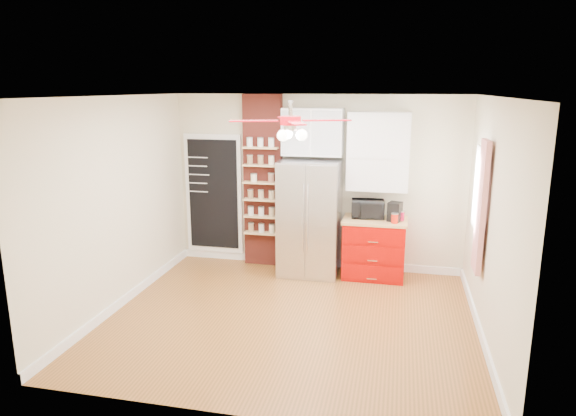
% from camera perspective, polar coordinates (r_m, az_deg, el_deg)
% --- Properties ---
extents(floor, '(4.50, 4.50, 0.00)m').
position_cam_1_polar(floor, '(6.52, 0.26, -12.14)').
color(floor, brown).
rests_on(floor, ground).
extents(ceiling, '(4.50, 4.50, 0.00)m').
position_cam_1_polar(ceiling, '(5.89, 0.28, 12.31)').
color(ceiling, white).
rests_on(ceiling, wall_back).
extents(wall_back, '(4.50, 0.02, 2.70)m').
position_cam_1_polar(wall_back, '(7.99, 3.28, 2.81)').
color(wall_back, beige).
rests_on(wall_back, floor).
extents(wall_front, '(4.50, 0.02, 2.70)m').
position_cam_1_polar(wall_front, '(4.22, -5.48, -6.91)').
color(wall_front, beige).
rests_on(wall_front, floor).
extents(wall_left, '(0.02, 4.00, 2.70)m').
position_cam_1_polar(wall_left, '(6.89, -18.36, 0.44)').
color(wall_left, beige).
rests_on(wall_left, floor).
extents(wall_right, '(0.02, 4.00, 2.70)m').
position_cam_1_polar(wall_right, '(6.03, 21.69, -1.60)').
color(wall_right, beige).
rests_on(wall_right, floor).
extents(chalkboard, '(0.95, 0.05, 1.95)m').
position_cam_1_polar(chalkboard, '(8.43, -8.26, 1.52)').
color(chalkboard, white).
rests_on(chalkboard, wall_back).
extents(brick_pillar, '(0.60, 0.16, 2.70)m').
position_cam_1_polar(brick_pillar, '(8.09, -2.77, 2.95)').
color(brick_pillar, maroon).
rests_on(brick_pillar, floor).
extents(fridge, '(0.90, 0.70, 1.75)m').
position_cam_1_polar(fridge, '(7.74, 2.43, -1.12)').
color(fridge, silver).
rests_on(fridge, floor).
extents(upper_glass_cabinet, '(0.90, 0.35, 0.70)m').
position_cam_1_polar(upper_glass_cabinet, '(7.72, 2.78, 8.45)').
color(upper_glass_cabinet, white).
rests_on(upper_glass_cabinet, wall_back).
extents(red_cabinet, '(0.94, 0.64, 0.90)m').
position_cam_1_polar(red_cabinet, '(7.81, 9.52, -4.40)').
color(red_cabinet, '#A90501').
rests_on(red_cabinet, floor).
extents(upper_shelf_unit, '(0.90, 0.30, 1.15)m').
position_cam_1_polar(upper_shelf_unit, '(7.67, 9.99, 6.17)').
color(upper_shelf_unit, white).
rests_on(upper_shelf_unit, wall_back).
extents(window, '(0.04, 0.75, 1.05)m').
position_cam_1_polar(window, '(6.85, 20.52, 1.92)').
color(window, white).
rests_on(window, wall_right).
extents(curtain, '(0.06, 0.40, 1.55)m').
position_cam_1_polar(curtain, '(6.33, 20.66, 0.10)').
color(curtain, red).
rests_on(curtain, wall_right).
extents(ceiling_fan, '(1.40, 1.40, 0.44)m').
position_cam_1_polar(ceiling_fan, '(5.90, 0.28, 9.63)').
color(ceiling_fan, silver).
rests_on(ceiling_fan, ceiling).
extents(toaster_oven, '(0.51, 0.37, 0.26)m').
position_cam_1_polar(toaster_oven, '(7.73, 8.84, -0.10)').
color(toaster_oven, black).
rests_on(toaster_oven, red_cabinet).
extents(coffee_maker, '(0.23, 0.25, 0.28)m').
position_cam_1_polar(coffee_maker, '(7.61, 11.79, -0.39)').
color(coffee_maker, black).
rests_on(coffee_maker, red_cabinet).
extents(canister_left, '(0.11, 0.11, 0.13)m').
position_cam_1_polar(canister_left, '(7.49, 11.76, -1.16)').
color(canister_left, red).
rests_on(canister_left, red_cabinet).
extents(canister_right, '(0.13, 0.13, 0.13)m').
position_cam_1_polar(canister_right, '(7.68, 12.42, -0.87)').
color(canister_right, '#B1092B').
rests_on(canister_right, red_cabinet).
extents(pantry_jar_oats, '(0.13, 0.13, 0.11)m').
position_cam_1_polar(pantry_jar_oats, '(7.95, -3.81, 3.34)').
color(pantry_jar_oats, beige).
rests_on(pantry_jar_oats, brick_pillar).
extents(pantry_jar_beans, '(0.12, 0.12, 0.13)m').
position_cam_1_polar(pantry_jar_beans, '(7.90, -1.89, 3.35)').
color(pantry_jar_beans, '#97654D').
rests_on(pantry_jar_beans, brick_pillar).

